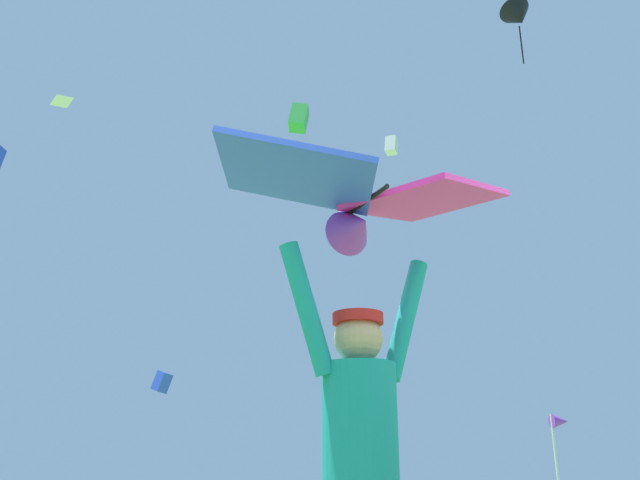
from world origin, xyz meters
TOP-DOWN VIEW (x-y plane):
  - kite_flyer_person at (-0.26, -0.20)m, footprint 0.80×0.43m
  - held_stunt_kite at (-0.24, -0.26)m, footprint 1.55×1.04m
  - distant_kite_green_mid_right at (1.22, 20.07)m, footprint 0.91×0.96m
  - distant_kite_black_overhead_distant at (10.46, 19.08)m, footprint 1.81×1.92m
  - distant_kite_white_high_right at (-9.43, 25.08)m, footprint 0.94×0.95m
  - distant_kite_white_far_center at (8.03, 32.47)m, footprint 1.00×1.01m
  - distant_kite_blue_low_left at (-4.55, 31.59)m, footprint 1.12×0.97m
  - marker_flag at (4.48, 7.53)m, footprint 0.30×0.24m

SIDE VIEW (x-z plane):
  - kite_flyer_person at x=-0.26m, z-range -0.02..1.90m
  - marker_flag at x=4.48m, z-range 0.67..2.51m
  - held_stunt_kite at x=-0.24m, z-range 1.98..2.37m
  - distant_kite_blue_low_left at x=-4.55m, z-range 4.67..5.86m
  - distant_kite_green_mid_right at x=1.22m, z-range 13.64..14.88m
  - distant_kite_white_high_right at x=-9.43m, z-range 17.10..17.45m
  - distant_kite_black_overhead_distant at x=10.46m, z-range 17.69..20.84m
  - distant_kite_white_far_center at x=8.03m, z-range 19.29..20.46m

